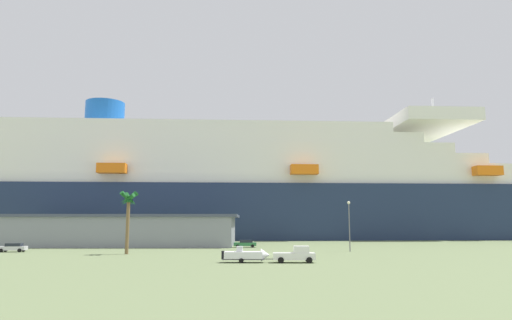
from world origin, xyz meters
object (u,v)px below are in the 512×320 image
parked_car_silver_sedan (13,247)px  parked_car_green_wagon (245,243)px  palm_tree (129,204)px  pickup_truck (296,255)px  cruise_ship (220,192)px  small_boat_on_trailer (248,255)px  street_lamp (349,219)px

parked_car_silver_sedan → parked_car_green_wagon: bearing=13.6°
palm_tree → parked_car_green_wagon: size_ratio=2.20×
palm_tree → parked_car_silver_sedan: size_ratio=2.26×
pickup_truck → cruise_ship: bearing=96.2°
pickup_truck → parked_car_green_wagon: 36.26m
cruise_ship → parked_car_green_wagon: 51.93m
cruise_ship → palm_tree: cruise_ship is taller
cruise_ship → small_boat_on_trailer: bearing=-88.0°
cruise_ship → parked_car_green_wagon: size_ratio=58.06×
pickup_truck → street_lamp: size_ratio=0.63×
street_lamp → parked_car_green_wagon: bearing=141.1°
palm_tree → pickup_truck: bearing=-35.2°
pickup_truck → palm_tree: palm_tree is taller
small_boat_on_trailer → street_lamp: (20.39, 20.52, 4.93)m
cruise_ship → parked_car_green_wagon: bearing=-84.3°
palm_tree → parked_car_green_wagon: palm_tree is taller
cruise_ship → palm_tree: bearing=-103.6°
pickup_truck → parked_car_green_wagon: (-4.30, 36.00, -0.21)m
cruise_ship → street_lamp: 69.19m
pickup_truck → palm_tree: 32.25m
palm_tree → small_boat_on_trailer: bearing=-42.1°
parked_car_green_wagon → parked_car_silver_sedan: 44.18m
palm_tree → parked_car_silver_sedan: bearing=160.9°
small_boat_on_trailer → cruise_ship: bearing=92.0°
small_boat_on_trailer → parked_car_silver_sedan: small_boat_on_trailer is taller
small_boat_on_trailer → parked_car_silver_sedan: (-40.88, 24.91, -0.13)m
cruise_ship → street_lamp: cruise_ship is taller
small_boat_on_trailer → parked_car_green_wagon: (2.06, 35.33, -0.13)m
street_lamp → small_boat_on_trailer: bearing=-134.8°
pickup_truck → street_lamp: (14.03, 21.19, 4.86)m
cruise_ship → parked_car_silver_sedan: cruise_ship is taller
pickup_truck → parked_car_green_wagon: bearing=96.8°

